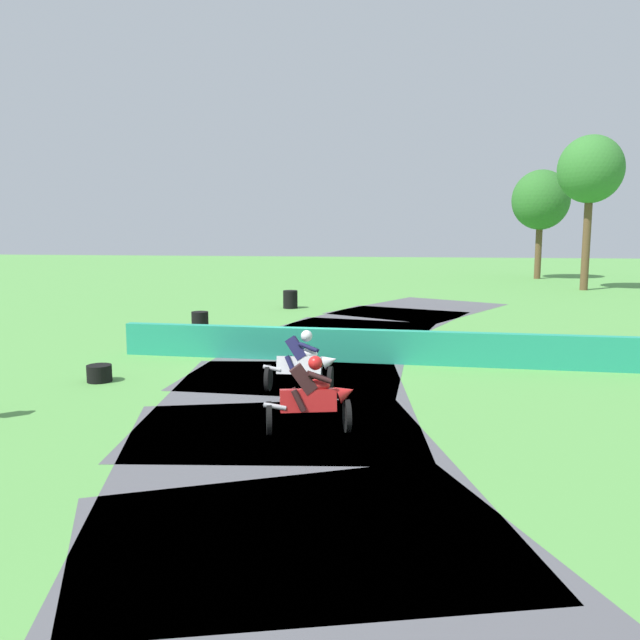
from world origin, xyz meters
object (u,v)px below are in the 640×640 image
Objects in this scene: motorcycle_chase_red at (312,396)px; tire_stack_mid_b at (99,373)px; motorcycle_lead_white at (303,363)px; tire_stack_mid_a at (200,323)px; tire_stack_near at (290,299)px.

tire_stack_mid_b is at bearing 151.04° from motorcycle_chase_red.
motorcycle_lead_white is 8.36m from tire_stack_mid_a.
motorcycle_lead_white is 2.10× the size of tire_stack_near.
motorcycle_chase_red is 6.39m from tire_stack_mid_b.
tire_stack_mid_b is at bearing -98.16° from tire_stack_near.
tire_stack_mid_a is at bearing -103.06° from tire_stack_near.
tire_stack_near is at bearing 101.38° from motorcycle_lead_white.
tire_stack_mid_b is (-5.58, 3.09, -0.46)m from motorcycle_chase_red.
tire_stack_mid_b is (-0.30, -6.71, -0.20)m from tire_stack_mid_a.
motorcycle_chase_red is at bearing -77.59° from motorcycle_lead_white.
motorcycle_chase_red is (0.63, -2.86, 0.01)m from motorcycle_lead_white.
motorcycle_lead_white reaches higher than tire_stack_mid_b.
tire_stack_mid_a is 1.37× the size of tire_stack_mid_b.
tire_stack_near is at bearing 81.84° from tire_stack_mid_b.
tire_stack_near is 7.72m from tire_stack_mid_a.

